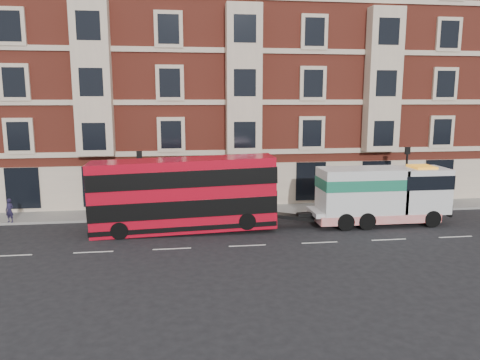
% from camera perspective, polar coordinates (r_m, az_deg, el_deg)
% --- Properties ---
extents(ground, '(120.00, 120.00, 0.00)m').
position_cam_1_polar(ground, '(25.28, 0.90, -8.01)').
color(ground, black).
rests_on(ground, ground).
extents(sidewalk, '(90.00, 3.00, 0.15)m').
position_cam_1_polar(sidewalk, '(32.42, -1.08, -3.81)').
color(sidewalk, slate).
rests_on(sidewalk, ground).
extents(victorian_terrace, '(45.00, 12.00, 20.40)m').
position_cam_1_polar(victorian_terrace, '(39.05, -1.68, 13.31)').
color(victorian_terrace, maroon).
rests_on(victorian_terrace, ground).
extents(lamp_post_west, '(0.35, 0.15, 4.35)m').
position_cam_1_polar(lamp_post_west, '(30.50, -12.08, 0.08)').
color(lamp_post_west, black).
rests_on(lamp_post_west, sidewalk).
extents(lamp_post_east, '(0.35, 0.15, 4.35)m').
position_cam_1_polar(lamp_post_east, '(34.17, 19.59, 0.78)').
color(lamp_post_east, black).
rests_on(lamp_post_east, sidewalk).
extents(double_decker_bus, '(10.68, 2.45, 4.32)m').
position_cam_1_polar(double_decker_bus, '(27.54, -6.90, -1.65)').
color(double_decker_bus, '#B2091C').
rests_on(double_decker_bus, ground).
extents(tow_truck, '(8.55, 2.53, 3.56)m').
position_cam_1_polar(tow_truck, '(30.25, 16.61, -1.72)').
color(tow_truck, silver).
rests_on(tow_truck, ground).
extents(pedestrian, '(0.64, 0.53, 1.50)m').
position_cam_1_polar(pedestrian, '(32.44, -26.28, -3.36)').
color(pedestrian, '#1D1932').
rests_on(pedestrian, sidewalk).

